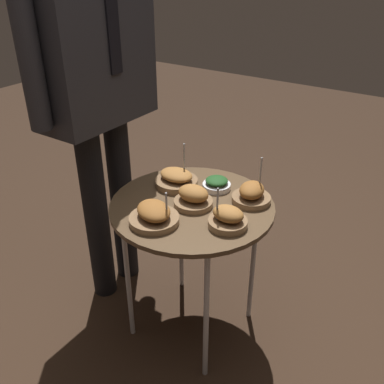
{
  "coord_description": "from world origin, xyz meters",
  "views": [
    {
      "loc": [
        -1.14,
        -0.76,
        1.45
      ],
      "look_at": [
        0.0,
        0.0,
        0.67
      ],
      "focal_mm": 40.0,
      "sensor_mm": 36.0,
      "label": 1
    }
  ],
  "objects": [
    {
      "name": "ground_plane",
      "position": [
        0.0,
        0.0,
        0.0
      ],
      "size": [
        8.0,
        8.0,
        0.0
      ],
      "primitive_type": "plane",
      "color": "black"
    },
    {
      "name": "waiter_figure",
      "position": [
        0.03,
        0.47,
        1.08
      ],
      "size": [
        0.63,
        0.24,
        1.71
      ],
      "color": "black",
      "rests_on": "ground_plane"
    },
    {
      "name": "bowl_roast_mid_left",
      "position": [
        0.08,
        0.13,
        0.65
      ],
      "size": [
        0.17,
        0.17,
        0.17
      ],
      "color": "brown",
      "rests_on": "serving_cart"
    },
    {
      "name": "bowl_spinach_far_rim",
      "position": [
        0.15,
        -0.02,
        0.64
      ],
      "size": [
        0.11,
        0.11,
        0.05
      ],
      "color": "silver",
      "rests_on": "serving_cart"
    },
    {
      "name": "serving_cart",
      "position": [
        0.0,
        0.0,
        0.58
      ],
      "size": [
        0.62,
        0.62,
        0.62
      ],
      "color": "brown",
      "rests_on": "ground_plane"
    },
    {
      "name": "bowl_roast_front_center",
      "position": [
        0.14,
        -0.18,
        0.66
      ],
      "size": [
        0.15,
        0.15,
        0.17
      ],
      "color": "brown",
      "rests_on": "serving_cart"
    },
    {
      "name": "bowl_roast_front_right",
      "position": [
        -0.01,
        -0.01,
        0.66
      ],
      "size": [
        0.14,
        0.14,
        0.08
      ],
      "color": "brown",
      "rests_on": "serving_cart"
    },
    {
      "name": "bowl_roast_front_left",
      "position": [
        -0.06,
        -0.19,
        0.65
      ],
      "size": [
        0.14,
        0.14,
        0.15
      ],
      "color": "brown",
      "rests_on": "serving_cart"
    },
    {
      "name": "bowl_roast_near_rim",
      "position": [
        -0.18,
        0.04,
        0.65
      ],
      "size": [
        0.17,
        0.18,
        0.13
      ],
      "color": "brown",
      "rests_on": "serving_cart"
    }
  ]
}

